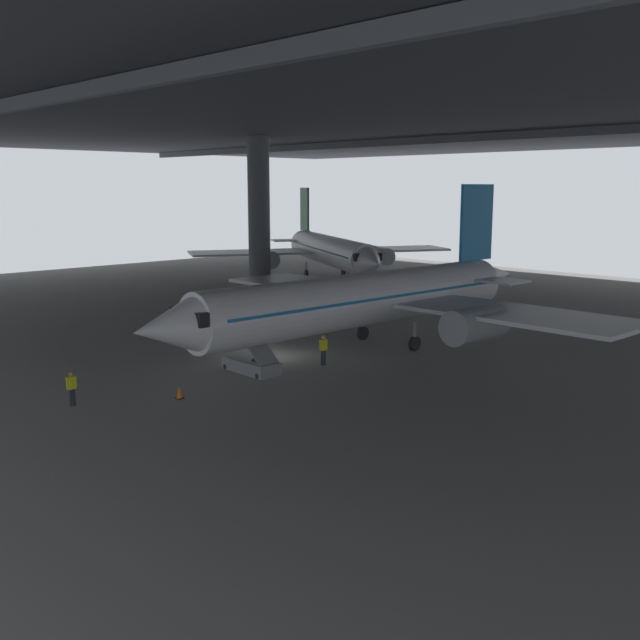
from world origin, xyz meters
TOP-DOWN VIEW (x-y plane):
  - ground_plane at (0.00, 0.00)m, footprint 110.00×110.00m
  - hangar_structure at (-0.11, 13.75)m, footprint 121.00×99.00m
  - airplane_main at (3.10, 6.07)m, footprint 31.27×32.47m
  - boarding_stairs at (2.32, -2.97)m, footprint 4.01×1.62m
  - crew_worker_near_nose at (1.49, -13.09)m, footprint 0.25×0.55m
  - crew_worker_by_stairs at (4.13, 0.96)m, footprint 0.29×0.54m
  - airplane_distant at (-24.11, 30.06)m, footprint 28.92×29.22m
  - traffic_cone_orange at (4.00, -8.81)m, footprint 0.36×0.36m

SIDE VIEW (x-z plane):
  - ground_plane at x=0.00m, z-range 0.00..0.00m
  - traffic_cone_orange at x=4.00m, z-range -0.01..0.59m
  - boarding_stairs at x=2.32m, z-range -1.50..2.92m
  - crew_worker_near_nose at x=1.49m, z-range 0.11..1.76m
  - crew_worker_by_stairs at x=4.13m, z-range 0.13..1.90m
  - airplane_distant at x=-24.11m, z-range -1.85..8.24m
  - airplane_main at x=3.10m, z-range -1.93..8.42m
  - hangar_structure at x=-0.11m, z-range 7.45..23.63m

